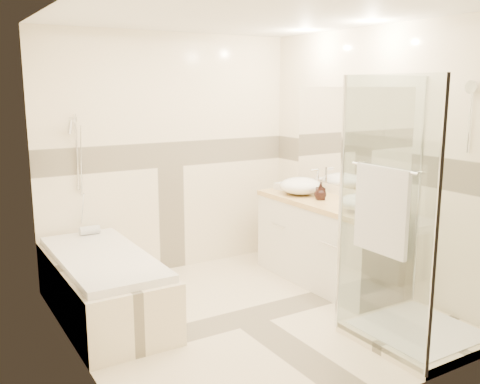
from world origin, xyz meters
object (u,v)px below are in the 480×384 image
amenity_bottle_a (320,191)px  bathtub (103,283)px  vanity (325,242)px  vessel_sink_near (301,186)px  vessel_sink_far (362,202)px  amenity_bottle_b (320,192)px  shower_enclosure (403,278)px

amenity_bottle_a → bathtub: bearing=172.4°
vanity → amenity_bottle_a: (-0.02, 0.07, 0.51)m
vessel_sink_near → vessel_sink_far: (0.00, -0.89, -0.01)m
amenity_bottle_b → vanity: bearing=-73.6°
vessel_sink_near → vessel_sink_far: size_ratio=1.13×
amenity_bottle_a → amenity_bottle_b: (0.00, 0.00, -0.01)m
vanity → shower_enclosure: size_ratio=0.79×
vessel_sink_near → vessel_sink_far: vessel_sink_near is taller
vanity → vessel_sink_far: (-0.02, -0.51, 0.50)m
amenity_bottle_b → amenity_bottle_a: bearing=-90.0°
vanity → amenity_bottle_a: 0.52m
vanity → amenity_bottle_b: (-0.02, 0.07, 0.50)m
vessel_sink_far → amenity_bottle_a: (0.00, 0.58, 0.01)m
vessel_sink_near → amenity_bottle_b: vessel_sink_near is taller
vanity → amenity_bottle_b: amenity_bottle_b is taller
shower_enclosure → vessel_sink_far: (0.27, 0.76, 0.42)m
vanity → amenity_bottle_b: size_ratio=10.34×
bathtub → amenity_bottle_b: amenity_bottle_b is taller
shower_enclosure → amenity_bottle_a: size_ratio=11.44×
shower_enclosure → vessel_sink_near: 1.73m
shower_enclosure → amenity_bottle_b: (0.27, 1.34, 0.42)m
vessel_sink_far → shower_enclosure: bearing=-109.7°
vessel_sink_near → amenity_bottle_b: (0.00, -0.32, -0.01)m
bathtub → vessel_sink_near: (2.13, 0.04, 0.63)m
shower_enclosure → vessel_sink_near: (0.27, 1.66, 0.43)m
vessel_sink_near → amenity_bottle_a: bearing=-90.0°
shower_enclosure → amenity_bottle_a: 1.43m
bathtub → amenity_bottle_a: (2.13, -0.28, 0.63)m
shower_enclosure → vessel_sink_near: size_ratio=4.61×
bathtub → shower_enclosure: shower_enclosure is taller
bathtub → vessel_sink_far: size_ratio=4.33×
shower_enclosure → amenity_bottle_b: 1.43m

